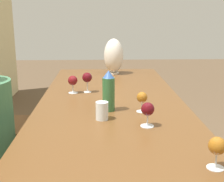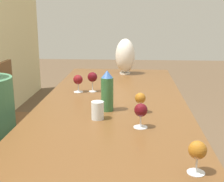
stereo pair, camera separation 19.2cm
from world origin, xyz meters
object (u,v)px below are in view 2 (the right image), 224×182
at_px(wine_glass_1, 92,77).
at_px(wine_glass_0, 140,99).
at_px(vase, 125,56).
at_px(wine_glass_4, 197,151).
at_px(water_tumbler, 98,110).
at_px(wine_glass_2, 78,80).
at_px(wine_glass_3, 141,111).
at_px(chair_far, 19,116).
at_px(water_bottle, 107,91).

bearing_deg(wine_glass_1, wine_glass_0, -144.10).
bearing_deg(vase, wine_glass_4, -170.48).
height_order(wine_glass_0, wine_glass_4, wine_glass_4).
relative_size(water_tumbler, wine_glass_4, 0.79).
height_order(water_tumbler, wine_glass_2, wine_glass_2).
bearing_deg(wine_glass_1, vase, -17.85).
relative_size(vase, wine_glass_3, 2.58).
bearing_deg(wine_glass_4, chair_far, 41.05).
bearing_deg(wine_glass_3, wine_glass_1, 25.42).
distance_m(wine_glass_1, wine_glass_4, 1.28).
bearing_deg(wine_glass_4, water_tumbler, 37.12).
distance_m(vase, wine_glass_3, 1.41).
height_order(water_bottle, water_tumbler, water_bottle).
xyz_separation_m(water_bottle, wine_glass_1, (0.44, 0.14, -0.01)).
height_order(water_bottle, vase, vase).
height_order(water_bottle, wine_glass_4, water_bottle).
height_order(water_tumbler, chair_far, chair_far).
bearing_deg(water_bottle, wine_glass_2, 30.52).
distance_m(wine_glass_0, chair_far, 1.23).
bearing_deg(wine_glass_0, wine_glass_1, 35.90).
relative_size(water_tumbler, wine_glass_0, 0.83).
bearing_deg(vase, wine_glass_3, -175.26).
xyz_separation_m(wine_glass_1, chair_far, (0.19, 0.64, -0.37)).
height_order(vase, chair_far, vase).
bearing_deg(water_bottle, wine_glass_3, -144.50).
bearing_deg(chair_far, water_bottle, -128.53).
bearing_deg(wine_glass_0, wine_glass_3, 179.44).
xyz_separation_m(water_bottle, vase, (1.13, -0.08, 0.05)).
bearing_deg(wine_glass_0, chair_far, 56.25).
xyz_separation_m(vase, wine_glass_1, (-0.69, 0.22, -0.06)).
bearing_deg(wine_glass_2, wine_glass_1, -79.44).
height_order(water_bottle, wine_glass_1, water_bottle).
distance_m(wine_glass_2, wine_glass_4, 1.31).
distance_m(water_tumbler, vase, 1.29).
height_order(vase, wine_glass_2, vase).
distance_m(water_bottle, vase, 1.13).
bearing_deg(wine_glass_4, wine_glass_3, 23.29).
bearing_deg(water_tumbler, wine_glass_3, -116.05).
xyz_separation_m(water_tumbler, wine_glass_0, (0.13, -0.24, 0.03)).
xyz_separation_m(wine_glass_1, wine_glass_3, (-0.71, -0.34, -0.02)).
relative_size(wine_glass_3, wine_glass_4, 1.01).
bearing_deg(vase, wine_glass_0, -174.16).
relative_size(vase, wine_glass_0, 2.74).
height_order(water_tumbler, wine_glass_0, wine_glass_0).
distance_m(wine_glass_1, wine_glass_3, 0.79).
distance_m(water_bottle, wine_glass_2, 0.49).
xyz_separation_m(water_tumbler, vase, (1.28, -0.12, 0.12)).
relative_size(water_bottle, wine_glass_4, 1.93).
bearing_deg(wine_glass_1, wine_glass_3, -154.58).
height_order(wine_glass_2, chair_far, chair_far).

